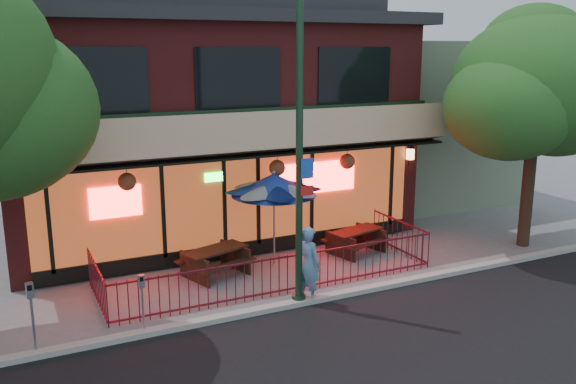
% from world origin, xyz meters
% --- Properties ---
extents(ground, '(80.00, 80.00, 0.00)m').
position_xyz_m(ground, '(0.00, 0.00, 0.00)').
color(ground, gray).
rests_on(ground, ground).
extents(curb, '(80.00, 0.25, 0.12)m').
position_xyz_m(curb, '(0.00, -0.50, 0.06)').
color(curb, '#999993').
rests_on(curb, ground).
extents(restaurant_building, '(12.96, 9.49, 8.05)m').
position_xyz_m(restaurant_building, '(0.00, 7.11, 4.13)').
color(restaurant_building, maroon).
rests_on(restaurant_building, ground).
extents(neighbor_building, '(6.00, 7.00, 6.00)m').
position_xyz_m(neighbor_building, '(9.00, 7.70, 3.00)').
color(neighbor_building, slate).
rests_on(neighbor_building, ground).
extents(patio_fence, '(8.44, 2.62, 1.00)m').
position_xyz_m(patio_fence, '(0.00, 0.50, 0.63)').
color(patio_fence, '#4F101E').
rests_on(patio_fence, ground).
extents(street_light, '(0.43, 0.32, 7.00)m').
position_xyz_m(street_light, '(0.00, -0.40, 3.15)').
color(street_light, '#16311F').
rests_on(street_light, ground).
extents(street_tree_right, '(4.80, 4.80, 7.02)m').
position_xyz_m(street_tree_right, '(8.04, 0.59, 4.96)').
color(street_tree_right, '#2E2017').
rests_on(street_tree_right, ground).
extents(picnic_table_left, '(2.01, 1.76, 0.72)m').
position_xyz_m(picnic_table_left, '(-1.14, 2.13, 0.48)').
color(picnic_table_left, '#331D12').
rests_on(picnic_table_left, ground).
extents(picnic_table_right, '(1.87, 1.60, 0.69)m').
position_xyz_m(picnic_table_right, '(3.09, 2.08, 0.45)').
color(picnic_table_right, '#321811').
rests_on(picnic_table_right, ground).
extents(patio_umbrella, '(2.28, 2.28, 2.61)m').
position_xyz_m(patio_umbrella, '(0.60, 2.28, 2.23)').
color(patio_umbrella, gray).
rests_on(patio_umbrella, ground).
extents(pedestrian, '(0.66, 0.77, 1.80)m').
position_xyz_m(pedestrian, '(0.27, -0.35, 0.90)').
color(pedestrian, '#5582AB').
rests_on(pedestrian, ground).
extents(parking_meter_near, '(0.12, 0.11, 1.29)m').
position_xyz_m(parking_meter_near, '(-3.59, -0.40, 0.88)').
color(parking_meter_near, '#97999F').
rests_on(parking_meter_near, ground).
extents(parking_meter_far, '(0.14, 0.13, 1.49)m').
position_xyz_m(parking_meter_far, '(-5.66, -0.40, 1.01)').
color(parking_meter_far, '#95979E').
rests_on(parking_meter_far, ground).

